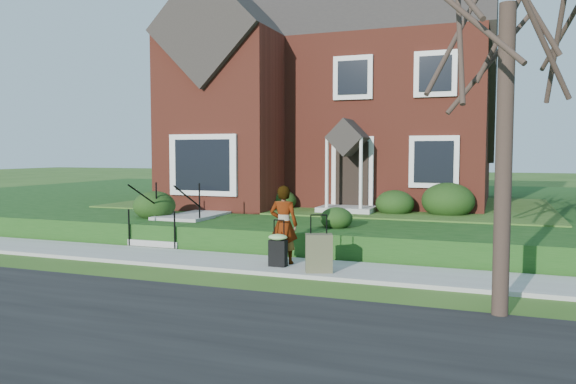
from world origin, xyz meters
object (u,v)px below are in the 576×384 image
at_px(front_steps, 174,226).
at_px(woman, 284,224).
at_px(suitcase_black, 278,248).
at_px(suitcase_olive, 319,253).

height_order(front_steps, woman, woman).
height_order(suitcase_black, suitcase_olive, suitcase_olive).
relative_size(front_steps, suitcase_black, 2.14).
height_order(woman, suitcase_olive, woman).
bearing_deg(suitcase_olive, front_steps, 132.76).
bearing_deg(suitcase_olive, suitcase_black, 145.07).
relative_size(suitcase_black, suitcase_olive, 0.85).
distance_m(woman, suitcase_olive, 1.17).
xyz_separation_m(front_steps, suitcase_olive, (4.65, -2.29, -0.02)).
bearing_deg(suitcase_black, front_steps, 150.99).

